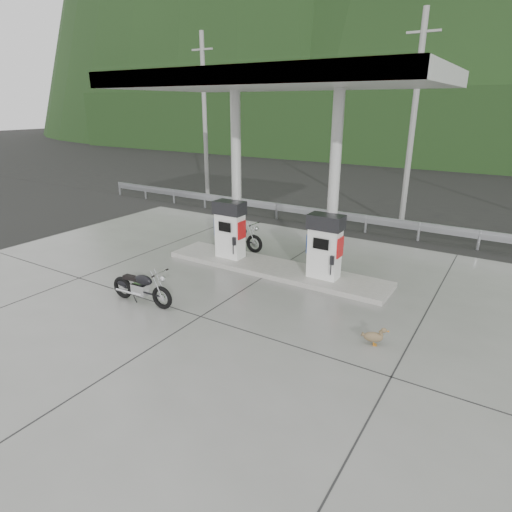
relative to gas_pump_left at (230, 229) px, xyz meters
The scene contains 17 objects.
ground 3.16m from the gas_pump_left, 57.38° to the right, with size 160.00×160.00×0.00m, color black.
forecourt_apron 3.15m from the gas_pump_left, 57.38° to the right, with size 18.00×14.00×0.02m, color slate.
pump_island 1.87m from the gas_pump_left, ahead, with size 7.00×1.40×0.15m, color gray.
gas_pump_left is the anchor object (origin of this frame).
gas_pump_right 3.20m from the gas_pump_left, ahead, with size 0.95×0.55×1.80m, color white, non-canonical shape.
canopy_column_left 1.65m from the gas_pump_left, 90.00° to the left, with size 0.30×0.30×5.00m, color silver.
canopy_column_right 3.60m from the gas_pump_left, ahead, with size 0.30×0.30×5.00m, color silver.
canopy_roof 4.59m from the gas_pump_left, ahead, with size 8.50×5.00×0.40m, color silver.
guardrail 5.74m from the gas_pump_left, 73.78° to the left, with size 26.00×0.16×1.42m, color #96989D, non-canonical shape.
road 9.20m from the gas_pump_left, 79.92° to the left, with size 60.00×7.00×0.01m, color black.
utility_pole_a 9.93m from the gas_pump_left, 132.44° to the left, with size 0.22×0.22×8.00m, color gray.
utility_pole_b 8.40m from the gas_pump_left, 62.78° to the left, with size 0.22×0.22×8.00m, color gray.
tree_band 27.61m from the gas_pump_left, 86.67° to the left, with size 80.00×6.00×6.00m, color black.
forested_hills 57.53m from the gas_pump_left, 88.41° to the left, with size 100.00×40.00×140.00m, color black, non-canonical shape.
motorcycle_left 1.39m from the gas_pump_left, 113.32° to the left, with size 1.87×0.59×0.88m, color black, non-canonical shape.
motorcycle_right 3.75m from the gas_pump_left, 91.88° to the right, with size 1.77×0.56×0.84m, color black, non-canonical shape.
duck 6.09m from the gas_pump_left, 25.24° to the right, with size 0.49×0.14×0.36m, color brown, non-canonical shape.
Camera 1 is at (5.92, -8.00, 4.78)m, focal length 30.00 mm.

